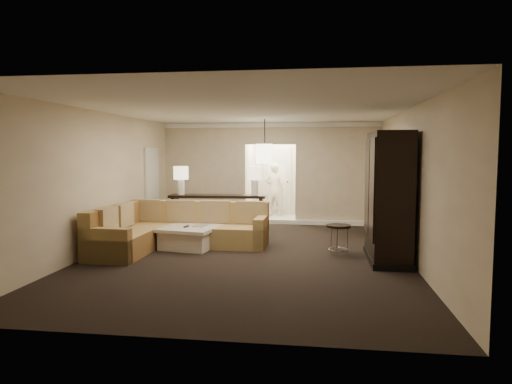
# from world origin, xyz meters

# --- Properties ---
(ground) EXTENTS (8.00, 8.00, 0.00)m
(ground) POSITION_xyz_m (0.00, 0.00, 0.00)
(ground) COLOR black
(ground) RESTS_ON ground
(wall_back) EXTENTS (6.00, 0.04, 2.80)m
(wall_back) POSITION_xyz_m (0.00, 4.00, 1.40)
(wall_back) COLOR beige
(wall_back) RESTS_ON ground
(wall_front) EXTENTS (6.00, 0.04, 2.80)m
(wall_front) POSITION_xyz_m (0.00, -4.00, 1.40)
(wall_front) COLOR beige
(wall_front) RESTS_ON ground
(wall_left) EXTENTS (0.04, 8.00, 2.80)m
(wall_left) POSITION_xyz_m (-3.00, 0.00, 1.40)
(wall_left) COLOR beige
(wall_left) RESTS_ON ground
(wall_right) EXTENTS (0.04, 8.00, 2.80)m
(wall_right) POSITION_xyz_m (3.00, 0.00, 1.40)
(wall_right) COLOR beige
(wall_right) RESTS_ON ground
(ceiling) EXTENTS (6.00, 8.00, 0.02)m
(ceiling) POSITION_xyz_m (0.00, 0.00, 2.80)
(ceiling) COLOR white
(ceiling) RESTS_ON wall_back
(crown_molding) EXTENTS (6.00, 0.10, 0.12)m
(crown_molding) POSITION_xyz_m (0.00, 3.95, 2.73)
(crown_molding) COLOR white
(crown_molding) RESTS_ON wall_back
(baseboard) EXTENTS (6.00, 0.10, 0.12)m
(baseboard) POSITION_xyz_m (0.00, 3.95, 0.06)
(baseboard) COLOR white
(baseboard) RESTS_ON ground
(side_door) EXTENTS (0.05, 0.90, 2.10)m
(side_door) POSITION_xyz_m (-2.97, 2.80, 1.05)
(side_door) COLOR silver
(side_door) RESTS_ON ground
(foyer) EXTENTS (1.44, 2.02, 2.80)m
(foyer) POSITION_xyz_m (0.00, 5.34, 1.30)
(foyer) COLOR silver
(foyer) RESTS_ON ground
(sectional_sofa) EXTENTS (3.16, 2.51, 0.94)m
(sectional_sofa) POSITION_xyz_m (-1.68, 0.48, 0.37)
(sectional_sofa) COLOR brown
(sectional_sofa) RESTS_ON ground
(coffee_table) EXTENTS (1.28, 1.28, 0.46)m
(coffee_table) POSITION_xyz_m (-1.31, 0.55, 0.23)
(coffee_table) COLOR white
(coffee_table) RESTS_ON ground
(console_table) EXTENTS (2.43, 0.69, 0.93)m
(console_table) POSITION_xyz_m (-1.16, 2.53, 0.55)
(console_table) COLOR black
(console_table) RESTS_ON ground
(armoire) EXTENTS (0.70, 1.64, 2.35)m
(armoire) POSITION_xyz_m (2.59, -0.05, 1.13)
(armoire) COLOR black
(armoire) RESTS_ON ground
(drink_table) EXTENTS (0.47, 0.47, 0.59)m
(drink_table) POSITION_xyz_m (1.73, 0.28, 0.42)
(drink_table) COLOR black
(drink_table) RESTS_ON ground
(table_lamp_left) EXTENTS (0.37, 0.37, 0.71)m
(table_lamp_left) POSITION_xyz_m (-2.09, 2.48, 1.40)
(table_lamp_left) COLOR white
(table_lamp_left) RESTS_ON console_table
(table_lamp_right) EXTENTS (0.37, 0.37, 0.71)m
(table_lamp_right) POSITION_xyz_m (-0.23, 2.59, 1.40)
(table_lamp_right) COLOR white
(table_lamp_right) RESTS_ON console_table
(pendant_light) EXTENTS (0.38, 0.38, 1.09)m
(pendant_light) POSITION_xyz_m (0.00, 2.70, 1.95)
(pendant_light) COLOR black
(pendant_light) RESTS_ON ceiling
(person) EXTENTS (0.71, 0.52, 1.84)m
(person) POSITION_xyz_m (-0.03, 5.54, 0.92)
(person) COLOR #EDE1C9
(person) RESTS_ON ground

